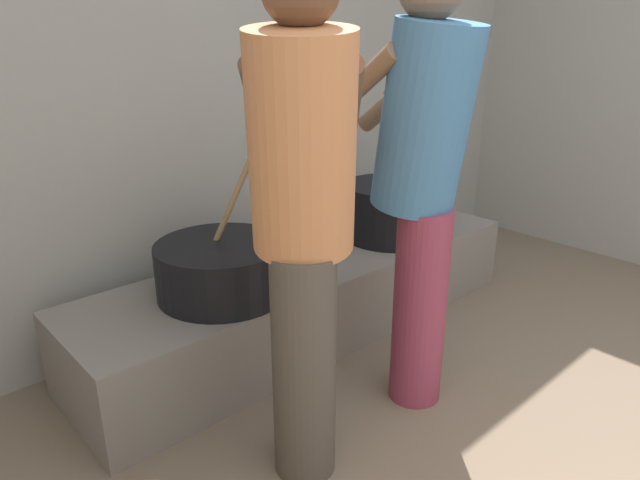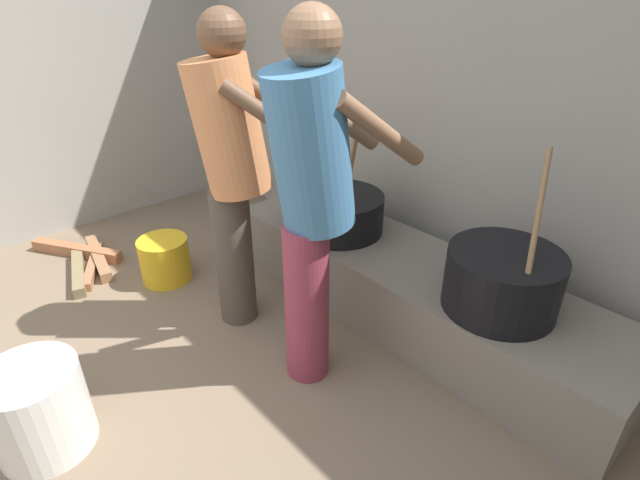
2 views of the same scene
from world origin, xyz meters
name	(u,v)px [view 2 (image 2 of 2)]	position (x,y,z in m)	size (l,w,h in m)	color
block_enclosure_rear	(463,75)	(0.00, 2.55, 1.22)	(4.84, 0.20, 2.43)	#9E998E
hearth_ledge	(409,289)	(0.17, 2.03, 0.18)	(2.28, 0.60, 0.37)	slate
cooking_pot_main	(502,280)	(0.68, 1.98, 0.51)	(0.50, 0.50, 0.73)	black
cooking_pot_secondary	(338,212)	(-0.34, 1.98, 0.48)	(0.52, 0.52, 0.67)	black
cook_in_blue_shirt	(312,192)	(0.11, 1.38, 0.92)	(0.38, 0.69, 1.60)	#8C3347
cook_in_orange_shirt	(232,163)	(-0.45, 1.37, 0.90)	(0.68, 0.70, 1.57)	#4C4238
bucket_white_plastic	(38,410)	(-0.27, 0.29, 0.19)	(0.37, 0.37, 0.38)	silver
bucket_yellow_plastic	(165,259)	(-1.09, 1.22, 0.14)	(0.30, 0.30, 0.27)	gold
firewood_pile	(85,260)	(-1.62, 0.90, 0.03)	(0.86, 0.41, 0.07)	olive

